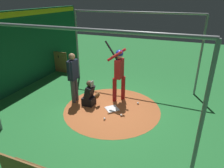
# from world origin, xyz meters

# --- Properties ---
(ground_plane) EXTENTS (25.43, 25.43, 0.00)m
(ground_plane) POSITION_xyz_m (0.00, 0.00, 0.00)
(ground_plane) COLOR #287A38
(dirt_circle) EXTENTS (3.33, 3.33, 0.01)m
(dirt_circle) POSITION_xyz_m (0.00, 0.00, 0.00)
(dirt_circle) COLOR #B76033
(dirt_circle) RESTS_ON ground
(home_plate) EXTENTS (0.59, 0.59, 0.01)m
(home_plate) POSITION_xyz_m (0.00, 0.00, 0.01)
(home_plate) COLOR white
(home_plate) RESTS_ON dirt_circle
(batter) EXTENTS (0.68, 0.49, 2.24)m
(batter) POSITION_xyz_m (-0.02, 0.72, 1.19)
(batter) COLOR maroon
(batter) RESTS_ON ground
(catcher) EXTENTS (0.58, 0.40, 0.94)m
(catcher) POSITION_xyz_m (-0.85, 0.01, 0.37)
(catcher) COLOR black
(catcher) RESTS_ON ground
(umpire) EXTENTS (0.23, 0.49, 1.83)m
(umpire) POSITION_xyz_m (-1.49, 0.03, 1.04)
(umpire) COLOR #4C4C51
(umpire) RESTS_ON ground
(back_wall) EXTENTS (0.22, 9.43, 3.12)m
(back_wall) POSITION_xyz_m (-4.27, 0.00, 1.57)
(back_wall) COLOR #145133
(back_wall) RESTS_ON ground
(cage_frame) EXTENTS (5.33, 4.65, 3.08)m
(cage_frame) POSITION_xyz_m (0.00, 0.00, 2.13)
(cage_frame) COLOR gray
(cage_frame) RESTS_ON ground
(bat_rack) EXTENTS (1.18, 0.21, 1.05)m
(bat_rack) POSITION_xyz_m (-4.02, 2.55, 0.49)
(bat_rack) COLOR olive
(bat_rack) RESTS_ON ground
(baseball_0) EXTENTS (0.07, 0.07, 0.07)m
(baseball_0) POSITION_xyz_m (0.75, 0.66, 0.04)
(baseball_0) COLOR white
(baseball_0) RESTS_ON dirt_circle
(baseball_1) EXTENTS (0.07, 0.07, 0.07)m
(baseball_1) POSITION_xyz_m (0.45, -0.32, 0.04)
(baseball_1) COLOR white
(baseball_1) RESTS_ON dirt_circle
(baseball_2) EXTENTS (0.07, 0.07, 0.07)m
(baseball_2) POSITION_xyz_m (0.03, -0.72, 0.04)
(baseball_2) COLOR white
(baseball_2) RESTS_ON dirt_circle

